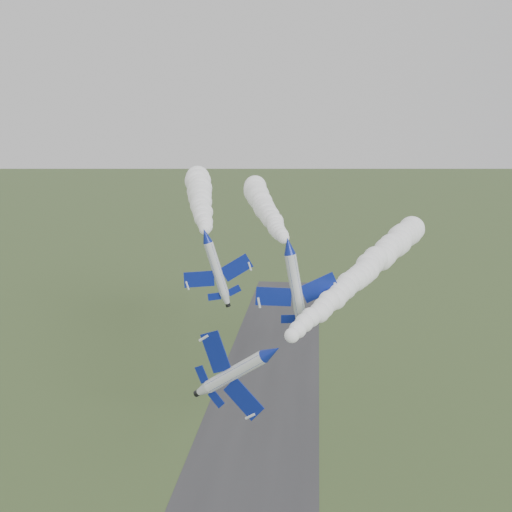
# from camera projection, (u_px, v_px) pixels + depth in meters

# --- Properties ---
(runway) EXTENTS (24.00, 260.00, 0.04)m
(runway) POSITION_uv_depth(u_px,v_px,m) (252.00, 465.00, 101.49)
(runway) COLOR #323234
(runway) RESTS_ON ground
(jet_lead) EXTENTS (6.92, 13.01, 9.03)m
(jet_lead) POSITION_uv_depth(u_px,v_px,m) (271.00, 352.00, 62.19)
(jet_lead) COLOR silver
(smoke_trail_jet_lead) EXTENTS (28.26, 65.98, 5.49)m
(smoke_trail_jet_lead) POSITION_uv_depth(u_px,v_px,m) (368.00, 268.00, 94.36)
(smoke_trail_jet_lead) COLOR white
(jet_pair_left) EXTENTS (9.91, 12.11, 3.80)m
(jet_pair_left) POSITION_uv_depth(u_px,v_px,m) (206.00, 236.00, 81.13)
(jet_pair_left) COLOR silver
(smoke_trail_jet_pair_left) EXTENTS (17.78, 58.80, 5.74)m
(smoke_trail_jet_pair_left) POSITION_uv_depth(u_px,v_px,m) (201.00, 198.00, 111.79)
(smoke_trail_jet_pair_left) COLOR white
(jet_pair_right) EXTENTS (12.00, 14.35, 3.96)m
(jet_pair_right) POSITION_uv_depth(u_px,v_px,m) (289.00, 246.00, 80.09)
(jet_pair_right) COLOR silver
(smoke_trail_jet_pair_right) EXTENTS (16.34, 58.73, 5.46)m
(smoke_trail_jet_pair_right) POSITION_uv_depth(u_px,v_px,m) (265.00, 207.00, 112.02)
(smoke_trail_jet_pair_right) COLOR white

